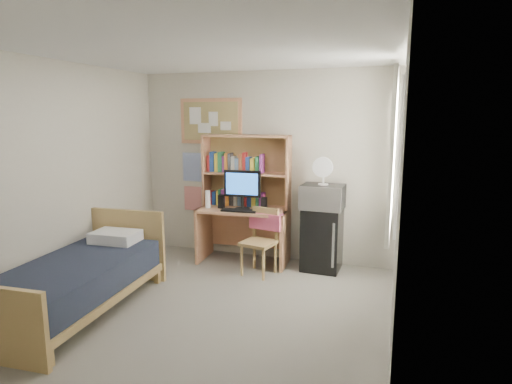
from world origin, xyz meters
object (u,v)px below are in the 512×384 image
(desk, at_px, (244,235))
(monitor, at_px, (242,190))
(microwave, at_px, (323,197))
(bed, at_px, (76,287))
(bulletin_board, at_px, (211,121))
(desk_chair, at_px, (259,242))
(speaker_right, at_px, (264,204))
(mini_fridge, at_px, (322,239))
(desk_fan, at_px, (324,172))
(speaker_left, at_px, (221,201))

(desk, bearing_deg, monitor, -90.00)
(monitor, xyz_separation_m, microwave, (1.06, 0.10, -0.05))
(bed, bearing_deg, desk, 57.46)
(monitor, bearing_deg, bulletin_board, 145.35)
(monitor, bearing_deg, microwave, 1.91)
(bed, bearing_deg, desk_chair, 44.33)
(speaker_right, bearing_deg, desk, 168.69)
(bulletin_board, xyz_separation_m, monitor, (0.61, -0.37, -0.90))
(bulletin_board, height_order, desk, bulletin_board)
(bulletin_board, bearing_deg, desk_chair, -36.43)
(mini_fridge, distance_m, monitor, 1.23)
(desk, relative_size, desk_fan, 3.79)
(desk_chair, bearing_deg, desk, 143.13)
(speaker_left, relative_size, speaker_right, 1.03)
(desk_chair, relative_size, microwave, 1.59)
(desk, distance_m, desk_chair, 0.52)
(desk, bearing_deg, bed, -122.40)
(monitor, height_order, microwave, monitor)
(bulletin_board, relative_size, desk_chair, 1.11)
(desk, bearing_deg, speaker_left, -168.69)
(bulletin_board, distance_m, microwave, 1.94)
(bed, distance_m, speaker_right, 2.48)
(mini_fridge, distance_m, desk_fan, 0.88)
(monitor, bearing_deg, desk_fan, 1.91)
(bulletin_board, bearing_deg, bed, -102.25)
(bed, distance_m, microwave, 3.06)
(desk, relative_size, mini_fridge, 1.47)
(speaker_right, bearing_deg, monitor, -180.00)
(desk_chair, xyz_separation_m, desk_fan, (0.72, 0.43, 0.87))
(desk, xyz_separation_m, bed, (-1.10, -2.00, -0.11))
(bulletin_board, xyz_separation_m, speaker_left, (0.31, -0.38, -1.07))
(monitor, xyz_separation_m, speaker_right, (0.30, 0.02, -0.18))
(bed, bearing_deg, desk_fan, 39.57)
(bulletin_board, distance_m, monitor, 1.14)
(mini_fridge, height_order, bed, mini_fridge)
(desk, bearing_deg, microwave, -1.30)
(bulletin_board, bearing_deg, speaker_right, -21.01)
(desk, height_order, microwave, microwave)
(desk_chair, xyz_separation_m, microwave, (0.72, 0.43, 0.55))
(desk, height_order, desk_fan, desk_fan)
(speaker_left, bearing_deg, mini_fridge, 2.32)
(mini_fridge, xyz_separation_m, desk_fan, (-0.00, -0.02, 0.88))
(bed, height_order, speaker_left, speaker_left)
(bed, relative_size, desk_fan, 6.03)
(mini_fridge, bearing_deg, monitor, -171.83)
(speaker_right, bearing_deg, bed, -129.20)
(bulletin_board, xyz_separation_m, speaker_right, (0.91, -0.35, -1.08))
(desk, height_order, bed, desk)
(bed, height_order, speaker_right, speaker_right)
(desk_chair, distance_m, microwave, 1.01)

